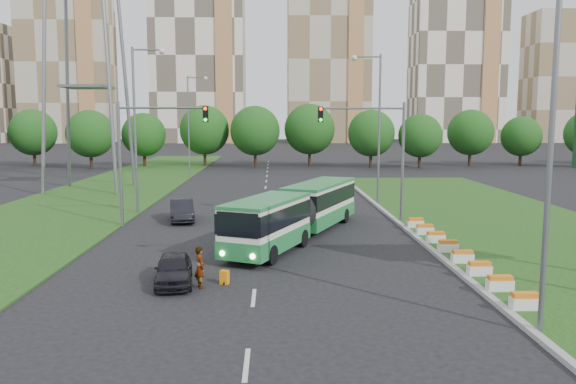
{
  "coord_description": "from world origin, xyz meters",
  "views": [
    {
      "loc": [
        -2.24,
        -27.02,
        6.81
      ],
      "look_at": [
        -1.35,
        5.92,
        2.6
      ],
      "focal_mm": 35.0,
      "sensor_mm": 36.0,
      "label": 1
    }
  ],
  "objects_px": {
    "articulated_bus": "(294,212)",
    "shopping_trolley": "(225,277)",
    "car_left_far": "(182,210)",
    "traffic_mast_left": "(145,144)",
    "car_left_near": "(174,269)",
    "pedestrian": "(200,267)",
    "traffic_mast_median": "(379,143)"
  },
  "relations": [
    {
      "from": "traffic_mast_left",
      "to": "traffic_mast_median",
      "type": "bearing_deg",
      "value": 3.77
    },
    {
      "from": "traffic_mast_left",
      "to": "car_left_near",
      "type": "xyz_separation_m",
      "value": [
        3.98,
        -13.05,
        -4.71
      ]
    },
    {
      "from": "traffic_mast_median",
      "to": "articulated_bus",
      "type": "bearing_deg",
      "value": -140.18
    },
    {
      "from": "car_left_far",
      "to": "shopping_trolley",
      "type": "relative_size",
      "value": 7.62
    },
    {
      "from": "articulated_bus",
      "to": "car_left_near",
      "type": "distance_m",
      "value": 10.68
    },
    {
      "from": "articulated_bus",
      "to": "car_left_near",
      "type": "bearing_deg",
      "value": -96.04
    },
    {
      "from": "shopping_trolley",
      "to": "car_left_near",
      "type": "bearing_deg",
      "value": -163.59
    },
    {
      "from": "shopping_trolley",
      "to": "car_left_far",
      "type": "bearing_deg",
      "value": 123.79
    },
    {
      "from": "traffic_mast_median",
      "to": "shopping_trolley",
      "type": "xyz_separation_m",
      "value": [
        -9.06,
        -14.12,
        -5.06
      ]
    },
    {
      "from": "traffic_mast_left",
      "to": "shopping_trolley",
      "type": "distance_m",
      "value": 15.33
    },
    {
      "from": "car_left_far",
      "to": "pedestrian",
      "type": "xyz_separation_m",
      "value": [
        3.24,
        -15.56,
        0.13
      ]
    },
    {
      "from": "shopping_trolley",
      "to": "articulated_bus",
      "type": "bearing_deg",
      "value": 88.99
    },
    {
      "from": "pedestrian",
      "to": "traffic_mast_median",
      "type": "bearing_deg",
      "value": -59.28
    },
    {
      "from": "pedestrian",
      "to": "car_left_far",
      "type": "bearing_deg",
      "value": -13.15
    },
    {
      "from": "traffic_mast_median",
      "to": "pedestrian",
      "type": "bearing_deg",
      "value": -124.39
    },
    {
      "from": "traffic_mast_median",
      "to": "car_left_near",
      "type": "height_order",
      "value": "traffic_mast_median"
    },
    {
      "from": "traffic_mast_left",
      "to": "car_left_near",
      "type": "height_order",
      "value": "traffic_mast_left"
    },
    {
      "from": "traffic_mast_median",
      "to": "articulated_bus",
      "type": "relative_size",
      "value": 0.53
    },
    {
      "from": "articulated_bus",
      "to": "shopping_trolley",
      "type": "distance_m",
      "value": 9.9
    },
    {
      "from": "car_left_far",
      "to": "pedestrian",
      "type": "relative_size",
      "value": 2.57
    },
    {
      "from": "articulated_bus",
      "to": "pedestrian",
      "type": "relative_size",
      "value": 8.88
    },
    {
      "from": "car_left_near",
      "to": "pedestrian",
      "type": "height_order",
      "value": "pedestrian"
    },
    {
      "from": "traffic_mast_left",
      "to": "articulated_bus",
      "type": "distance_m",
      "value": 10.8
    },
    {
      "from": "articulated_bus",
      "to": "pedestrian",
      "type": "height_order",
      "value": "articulated_bus"
    },
    {
      "from": "car_left_near",
      "to": "car_left_far",
      "type": "xyz_separation_m",
      "value": [
        -2.07,
        14.99,
        0.09
      ]
    },
    {
      "from": "car_left_near",
      "to": "shopping_trolley",
      "type": "distance_m",
      "value": 2.15
    },
    {
      "from": "pedestrian",
      "to": "shopping_trolley",
      "type": "distance_m",
      "value": 1.22
    },
    {
      "from": "traffic_mast_median",
      "to": "car_left_far",
      "type": "relative_size",
      "value": 1.82
    },
    {
      "from": "traffic_mast_left",
      "to": "car_left_far",
      "type": "bearing_deg",
      "value": 45.33
    },
    {
      "from": "car_left_far",
      "to": "shopping_trolley",
      "type": "height_order",
      "value": "car_left_far"
    },
    {
      "from": "articulated_bus",
      "to": "car_left_far",
      "type": "distance_m",
      "value": 9.45
    },
    {
      "from": "shopping_trolley",
      "to": "traffic_mast_median",
      "type": "bearing_deg",
      "value": 75.57
    }
  ]
}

